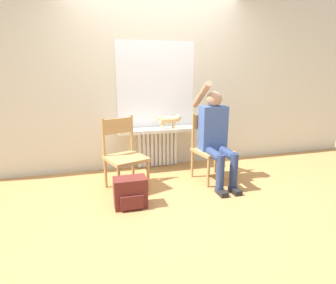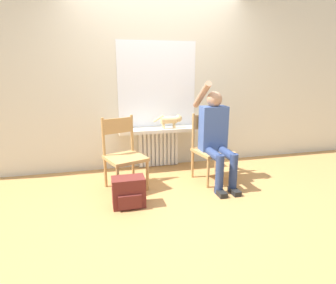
# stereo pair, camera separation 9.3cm
# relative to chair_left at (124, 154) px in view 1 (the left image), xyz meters

# --- Properties ---
(ground_plane) EXTENTS (12.00, 12.00, 0.00)m
(ground_plane) POSITION_rel_chair_left_xyz_m (0.60, -0.44, -0.45)
(ground_plane) COLOR #B27F47
(wall_with_window) EXTENTS (7.00, 0.06, 2.70)m
(wall_with_window) POSITION_rel_chair_left_xyz_m (0.60, 0.79, 0.90)
(wall_with_window) COLOR beige
(wall_with_window) RESTS_ON ground_plane
(radiator) EXTENTS (0.62, 0.08, 0.58)m
(radiator) POSITION_rel_chair_left_xyz_m (0.60, 0.71, -0.16)
(radiator) COLOR silver
(radiator) RESTS_ON ground_plane
(windowsill) EXTENTS (1.21, 0.33, 0.05)m
(windowsill) POSITION_rel_chair_left_xyz_m (0.60, 0.59, 0.15)
(windowsill) COLOR silver
(windowsill) RESTS_ON radiator
(window_glass) EXTENTS (1.16, 0.01, 1.24)m
(window_glass) POSITION_rel_chair_left_xyz_m (0.60, 0.75, 0.80)
(window_glass) COLOR white
(window_glass) RESTS_ON windowsill
(chair_left) EXTENTS (0.56, 0.56, 0.90)m
(chair_left) POSITION_rel_chair_left_xyz_m (0.00, 0.00, 0.00)
(chair_left) COLOR #B2844C
(chair_left) RESTS_ON ground_plane
(chair_right) EXTENTS (0.52, 0.52, 0.90)m
(chair_right) POSITION_rel_chair_left_xyz_m (1.17, 0.00, 0.00)
(chair_right) COLOR #B2844C
(chair_right) RESTS_ON ground_plane
(person) EXTENTS (0.36, 0.99, 1.33)m
(person) POSITION_rel_chair_left_xyz_m (1.18, -0.12, 0.21)
(person) COLOR navy
(person) RESTS_ON ground_plane
(cat) EXTENTS (0.43, 0.10, 0.20)m
(cat) POSITION_rel_chair_left_xyz_m (0.76, 0.53, 0.30)
(cat) COLOR #DBB77A
(cat) RESTS_ON windowsill
(backpack) EXTENTS (0.35, 0.24, 0.33)m
(backpack) POSITION_rel_chair_left_xyz_m (-0.01, -0.53, -0.28)
(backpack) COLOR maroon
(backpack) RESTS_ON ground_plane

